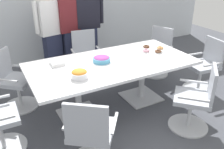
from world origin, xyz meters
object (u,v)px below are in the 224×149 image
at_px(office_chair_2, 204,68).
at_px(snack_bowl_candy_mix, 102,59).
at_px(office_chair_0, 91,137).
at_px(office_chair_3, 157,54).
at_px(office_chair_1, 196,102).
at_px(napkin_pile, 57,63).
at_px(office_chair_5, 14,83).
at_px(conference_table, 112,70).
at_px(person_standing_2, 88,23).
at_px(donut_platter, 152,49).
at_px(office_chair_4, 86,59).
at_px(snack_bowl_chips_orange, 79,74).
at_px(person_standing_1, 70,27).
at_px(person_standing_0, 51,30).

height_order(office_chair_2, snack_bowl_candy_mix, office_chair_2).
bearing_deg(office_chair_0, office_chair_3, 74.40).
height_order(office_chair_1, napkin_pile, office_chair_1).
bearing_deg(snack_bowl_candy_mix, office_chair_0, -121.74).
xyz_separation_m(office_chair_2, office_chair_5, (-2.96, 0.97, 0.00)).
relative_size(conference_table, office_chair_1, 2.64).
relative_size(office_chair_2, person_standing_2, 0.50).
distance_m(conference_table, donut_platter, 0.84).
bearing_deg(donut_platter, conference_table, -171.70).
height_order(office_chair_4, napkin_pile, office_chair_4).
xyz_separation_m(office_chair_3, snack_bowl_chips_orange, (-1.97, -0.91, 0.40)).
xyz_separation_m(office_chair_4, person_standing_2, (0.27, 0.47, 0.55)).
xyz_separation_m(office_chair_0, snack_bowl_candy_mix, (0.66, 1.06, 0.39)).
distance_m(office_chair_2, person_standing_1, 2.59).
distance_m(office_chair_3, office_chair_4, 1.39).
height_order(office_chair_2, donut_platter, office_chair_2).
xyz_separation_m(office_chair_1, snack_bowl_chips_orange, (-1.32, 0.74, 0.40)).
relative_size(office_chair_2, snack_bowl_chips_orange, 4.08).
distance_m(person_standing_0, person_standing_1, 0.37).
bearing_deg(person_standing_1, office_chair_2, 125.13).
bearing_deg(office_chair_0, office_chair_2, 53.44).
height_order(office_chair_4, snack_bowl_chips_orange, office_chair_4).
relative_size(office_chair_0, person_standing_0, 0.54).
bearing_deg(office_chair_0, napkin_pile, 124.60).
bearing_deg(person_standing_1, office_chair_5, 29.35).
height_order(person_standing_2, donut_platter, person_standing_2).
relative_size(office_chair_0, office_chair_5, 1.00).
height_order(office_chair_2, office_chair_4, same).
height_order(office_chair_2, person_standing_0, person_standing_0).
xyz_separation_m(donut_platter, napkin_pile, (-1.54, 0.16, 0.01)).
relative_size(office_chair_3, person_standing_0, 0.54).
height_order(person_standing_0, person_standing_1, person_standing_1).
bearing_deg(donut_platter, person_standing_1, 119.98).
distance_m(office_chair_0, napkin_pile, 1.32).
bearing_deg(office_chair_0, conference_table, 88.41).
bearing_deg(person_standing_2, person_standing_1, 7.03).
relative_size(office_chair_4, napkin_pile, 4.92).
relative_size(office_chair_1, office_chair_3, 1.00).
distance_m(office_chair_2, office_chair_5, 3.12).
bearing_deg(napkin_pile, person_standing_0, 77.17).
bearing_deg(conference_table, snack_bowl_chips_orange, -157.16).
bearing_deg(office_chair_1, snack_bowl_chips_orange, 106.40).
relative_size(office_chair_5, napkin_pile, 4.92).
height_order(person_standing_2, snack_bowl_candy_mix, person_standing_2).
xyz_separation_m(office_chair_3, donut_platter, (-0.55, -0.54, 0.36)).
xyz_separation_m(conference_table, office_chair_4, (0.05, 1.10, -0.22)).
xyz_separation_m(person_standing_2, snack_bowl_candy_mix, (-0.45, -1.48, -0.16)).
xyz_separation_m(snack_bowl_chips_orange, napkin_pile, (-0.12, 0.54, -0.03)).
bearing_deg(person_standing_1, person_standing_0, -9.43).
bearing_deg(office_chair_2, snack_bowl_candy_mix, 86.04).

